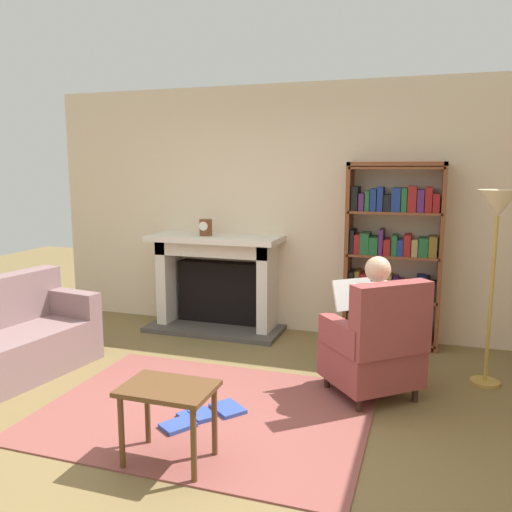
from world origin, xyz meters
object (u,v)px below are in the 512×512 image
at_px(bookshelf, 392,257).
at_px(side_table, 168,399).
at_px(floor_lamp, 497,221).
at_px(armchair_reading, 376,347).
at_px(mantel_clock, 206,227).
at_px(seated_reader, 369,319).
at_px(fireplace, 218,279).

distance_m(bookshelf, side_table, 2.99).
height_order(side_table, floor_lamp, floor_lamp).
height_order(bookshelf, armchair_reading, bookshelf).
xyz_separation_m(mantel_clock, floor_lamp, (2.85, -0.67, 0.22)).
distance_m(armchair_reading, side_table, 1.75).
relative_size(mantel_clock, floor_lamp, 0.11).
relative_size(bookshelf, armchair_reading, 1.93).
height_order(armchair_reading, seated_reader, seated_reader).
bearing_deg(mantel_clock, floor_lamp, -13.27).
bearing_deg(side_table, mantel_clock, 108.70).
relative_size(seated_reader, floor_lamp, 0.70).
distance_m(mantel_clock, side_table, 2.84).
height_order(armchair_reading, floor_lamp, floor_lamp).
bearing_deg(armchair_reading, mantel_clock, -72.43).
bearing_deg(side_table, bookshelf, 67.80).
xyz_separation_m(fireplace, seated_reader, (1.82, -1.26, 0.05)).
bearing_deg(fireplace, side_table, -73.78).
bearing_deg(fireplace, floor_lamp, -15.69).
relative_size(side_table, floor_lamp, 0.34).
bearing_deg(mantel_clock, fireplace, 47.41).
height_order(fireplace, bookshelf, bookshelf).
xyz_separation_m(seated_reader, side_table, (-1.03, -1.44, -0.20)).
xyz_separation_m(armchair_reading, floor_lamp, (0.86, 0.58, 0.96)).
height_order(bookshelf, floor_lamp, bookshelf).
height_order(bookshelf, side_table, bookshelf).
xyz_separation_m(bookshelf, floor_lamp, (0.86, -0.81, 0.47)).
xyz_separation_m(bookshelf, side_table, (-1.12, -2.73, -0.50)).
distance_m(fireplace, floor_lamp, 2.98).
height_order(fireplace, seated_reader, seated_reader).
bearing_deg(side_table, seated_reader, 54.28).
bearing_deg(floor_lamp, bookshelf, 136.65).
height_order(seated_reader, side_table, seated_reader).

